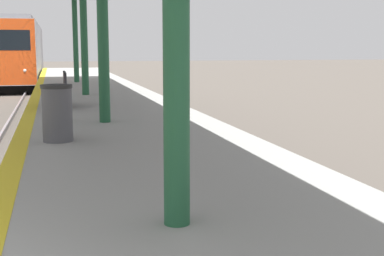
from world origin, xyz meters
name	(u,v)px	position (x,y,z in m)	size (l,w,h in m)	color
train	(20,53)	(0.00, 37.54, 2.22)	(2.80, 20.38, 4.37)	black
trash_bin	(57,113)	(2.27, 6.58, 1.50)	(0.52, 0.52, 0.95)	#4C4C51
bench	(60,88)	(2.40, 12.03, 1.51)	(0.44, 1.63, 0.92)	#28282D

